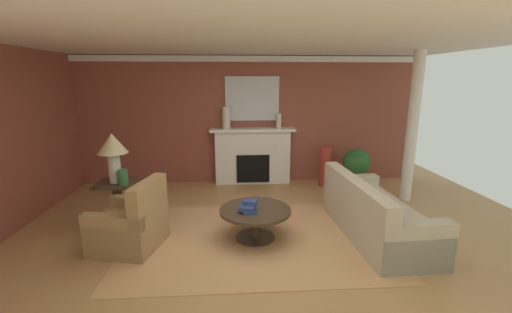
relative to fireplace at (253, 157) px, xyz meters
The scene contains 21 objects.
ground_plane 2.84m from the fireplace, 92.62° to the right, with size 9.16×9.16×0.00m, color tan.
wall_fireplace 0.82m from the fireplace, 121.16° to the left, with size 7.64×0.12×2.71m, color brown.
ceiling_panel 3.29m from the fireplace, 92.94° to the right, with size 7.64×6.45×0.06m, color white.
crown_moulding 2.07m from the fireplace, 134.29° to the left, with size 7.64×0.08×0.12m, color white.
area_rug 2.69m from the fireplace, 92.45° to the right, with size 3.60×2.49×0.01m, color tan.
fireplace is the anchor object (origin of this frame).
mantel_mirror 1.25m from the fireplace, 90.00° to the left, with size 1.14×0.04×0.92m, color silver.
sofa 3.09m from the fireplace, 58.67° to the right, with size 1.01×2.14×0.85m.
armchair_near_window 3.30m from the fireplace, 122.84° to the right, with size 0.96×0.96×0.95m.
coffee_table 2.64m from the fireplace, 92.45° to the right, with size 1.00×1.00×0.45m.
side_table 2.99m from the fireplace, 137.12° to the right, with size 0.56×0.56×0.70m.
table_lamp 3.06m from the fireplace, 137.12° to the right, with size 0.44×0.44×0.75m.
vase_tall_corner 1.56m from the fireplace, 11.13° to the right, with size 0.26×0.26×0.84m, color #9E3328.
vase_mantel_right 0.97m from the fireplace, ahead, with size 0.11×0.11×0.32m, color beige.
vase_mantel_left 1.03m from the fireplace, behind, with size 0.17×0.17×0.46m, color beige.
vase_on_side_table 2.98m from the fireplace, 133.45° to the right, with size 0.14×0.14×0.22m, color #33703D.
book_red_cover 2.77m from the fireplace, 94.18° to the right, with size 0.18×0.15×0.04m, color navy.
book_art_folio 2.73m from the fireplace, 94.98° to the right, with size 0.22×0.20×0.05m, color navy.
book_small_novel 2.66m from the fireplace, 93.91° to the right, with size 0.20×0.15×0.06m, color navy.
potted_plant 2.18m from the fireplace, 12.65° to the right, with size 0.56×0.56×0.83m.
column_white 3.17m from the fireplace, 23.57° to the right, with size 0.20×0.20×2.71m, color white.
Camera 1 is at (-0.26, -4.17, 2.22)m, focal length 23.19 mm.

